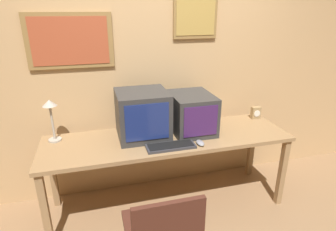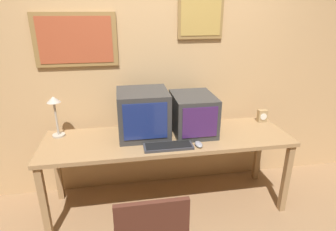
# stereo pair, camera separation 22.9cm
# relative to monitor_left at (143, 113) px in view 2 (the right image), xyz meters

# --- Properties ---
(wall_back) EXTENTS (8.00, 0.08, 2.60)m
(wall_back) POSITION_rel_monitor_left_xyz_m (0.21, 0.36, 0.34)
(wall_back) COLOR tan
(wall_back) RESTS_ON ground_plane
(desk) EXTENTS (2.27, 0.66, 0.75)m
(desk) POSITION_rel_monitor_left_xyz_m (0.22, -0.09, -0.28)
(desk) COLOR #99754C
(desk) RESTS_ON ground_plane
(monitor_left) EXTENTS (0.46, 0.45, 0.43)m
(monitor_left) POSITION_rel_monitor_left_xyz_m (0.00, 0.00, 0.00)
(monitor_left) COLOR #333333
(monitor_left) RESTS_ON desk
(monitor_right) EXTENTS (0.38, 0.48, 0.37)m
(monitor_right) POSITION_rel_monitor_left_xyz_m (0.47, -0.01, -0.03)
(monitor_right) COLOR #333333
(monitor_right) RESTS_ON desk
(keyboard_main) EXTENTS (0.42, 0.16, 0.03)m
(keyboard_main) POSITION_rel_monitor_left_xyz_m (0.18, -0.30, -0.20)
(keyboard_main) COLOR #333338
(keyboard_main) RESTS_ON desk
(mouse_near_keyboard) EXTENTS (0.06, 0.12, 0.03)m
(mouse_near_keyboard) POSITION_rel_monitor_left_xyz_m (0.45, -0.32, -0.20)
(mouse_near_keyboard) COLOR gray
(mouse_near_keyboard) RESTS_ON desk
(desk_clock) EXTENTS (0.10, 0.06, 0.13)m
(desk_clock) POSITION_rel_monitor_left_xyz_m (1.25, 0.11, -0.15)
(desk_clock) COLOR #A38456
(desk_clock) RESTS_ON desk
(desk_lamp) EXTENTS (0.12, 0.12, 0.39)m
(desk_lamp) POSITION_rel_monitor_left_xyz_m (-0.79, 0.10, 0.06)
(desk_lamp) COLOR #B2A899
(desk_lamp) RESTS_ON desk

